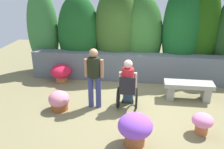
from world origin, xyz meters
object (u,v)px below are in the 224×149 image
at_px(flower_pot_purple_near, 61,72).
at_px(flower_pot_red_accent, 59,101).
at_px(stone_bench, 188,88).
at_px(person_standing_companion, 94,75).
at_px(flower_pot_small_foreground, 202,122).
at_px(flower_pot_terracotta_by_wall, 135,128).
at_px(person_in_wheelchair, 128,85).

xyz_separation_m(flower_pot_purple_near, flower_pot_red_accent, (0.53, -1.78, -0.07)).
height_order(stone_bench, person_standing_companion, person_standing_companion).
xyz_separation_m(person_standing_companion, flower_pot_small_foreground, (2.56, -0.87, -0.64)).
xyz_separation_m(person_standing_companion, flower_pot_purple_near, (-1.41, 1.51, -0.60)).
distance_m(stone_bench, person_standing_companion, 2.68).
bearing_deg(flower_pot_terracotta_by_wall, stone_bench, 58.15).
relative_size(person_in_wheelchair, flower_pot_purple_near, 1.97).
height_order(person_in_wheelchair, flower_pot_small_foreground, person_in_wheelchair).
xyz_separation_m(person_in_wheelchair, person_standing_companion, (-0.85, -0.10, 0.30)).
relative_size(stone_bench, person_standing_companion, 0.84).
bearing_deg(person_in_wheelchair, flower_pot_small_foreground, -34.28).
bearing_deg(stone_bench, flower_pot_purple_near, 162.26).
xyz_separation_m(stone_bench, person_standing_companion, (-2.50, -0.77, 0.59)).
height_order(flower_pot_terracotta_by_wall, flower_pot_small_foreground, flower_pot_terracotta_by_wall).
xyz_separation_m(flower_pot_purple_near, flower_pot_small_foreground, (3.97, -2.38, -0.04)).
bearing_deg(flower_pot_purple_near, stone_bench, -10.70).
xyz_separation_m(stone_bench, flower_pot_purple_near, (-3.92, 0.74, -0.01)).
height_order(stone_bench, flower_pot_purple_near, flower_pot_purple_near).
relative_size(flower_pot_purple_near, flower_pot_terracotta_by_wall, 0.95).
bearing_deg(stone_bench, flower_pot_red_accent, -170.00).
bearing_deg(flower_pot_red_accent, flower_pot_terracotta_by_wall, -30.67).
distance_m(stone_bench, flower_pot_terracotta_by_wall, 2.62).
height_order(person_in_wheelchair, flower_pot_terracotta_by_wall, person_in_wheelchair).
distance_m(flower_pot_purple_near, flower_pot_small_foreground, 4.63).
relative_size(person_standing_companion, flower_pot_purple_near, 2.37).
bearing_deg(person_standing_companion, stone_bench, 29.75).
xyz_separation_m(stone_bench, flower_pot_small_foreground, (0.06, -1.64, -0.05)).
height_order(stone_bench, flower_pot_small_foreground, stone_bench).
xyz_separation_m(stone_bench, flower_pot_red_accent, (-3.39, -1.04, -0.08)).
distance_m(stone_bench, person_in_wheelchair, 1.81).
xyz_separation_m(person_in_wheelchair, flower_pot_terracotta_by_wall, (0.27, -1.55, -0.23)).
bearing_deg(flower_pot_small_foreground, person_standing_companion, 161.28).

